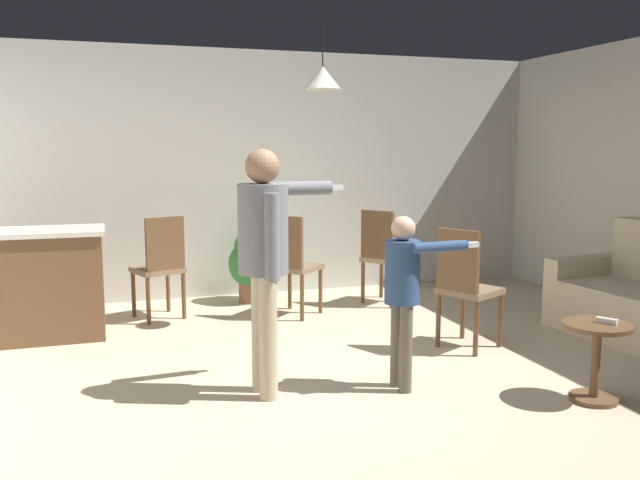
# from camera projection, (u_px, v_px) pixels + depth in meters

# --- Properties ---
(ground) EXTENTS (7.68, 7.68, 0.00)m
(ground) POSITION_uv_depth(u_px,v_px,m) (383.00, 383.00, 4.69)
(ground) COLOR beige
(wall_back) EXTENTS (6.40, 0.10, 2.70)m
(wall_back) POSITION_uv_depth(u_px,v_px,m) (272.00, 174.00, 7.52)
(wall_back) COLOR beige
(wall_back) RESTS_ON ground
(kitchen_counter) EXTENTS (1.26, 0.66, 0.95)m
(kitchen_counter) POSITION_uv_depth(u_px,v_px,m) (30.00, 284.00, 5.73)
(kitchen_counter) COLOR brown
(kitchen_counter) RESTS_ON ground
(side_table_by_couch) EXTENTS (0.44, 0.44, 0.52)m
(side_table_by_couch) POSITION_uv_depth(u_px,v_px,m) (596.00, 352.00, 4.33)
(side_table_by_couch) COLOR brown
(side_table_by_couch) RESTS_ON ground
(person_adult) EXTENTS (0.80, 0.51, 1.64)m
(person_adult) POSITION_uv_depth(u_px,v_px,m) (265.00, 245.00, 4.35)
(person_adult) COLOR tan
(person_adult) RESTS_ON ground
(person_child) EXTENTS (0.63, 0.35, 1.19)m
(person_child) POSITION_uv_depth(u_px,v_px,m) (404.00, 283.00, 4.49)
(person_child) COLOR #60564C
(person_child) RESTS_ON ground
(dining_chair_by_counter) EXTENTS (0.56, 0.56, 1.00)m
(dining_chair_by_counter) POSITION_uv_depth(u_px,v_px,m) (465.00, 284.00, 5.43)
(dining_chair_by_counter) COLOR brown
(dining_chair_by_counter) RESTS_ON ground
(dining_chair_near_wall) EXTENTS (0.53, 0.53, 1.00)m
(dining_chair_near_wall) POSITION_uv_depth(u_px,v_px,m) (161.00, 263.00, 6.38)
(dining_chair_near_wall) COLOR brown
(dining_chair_near_wall) RESTS_ON ground
(dining_chair_centre_back) EXTENTS (0.58, 0.58, 1.00)m
(dining_chair_centre_back) POSITION_uv_depth(u_px,v_px,m) (383.00, 253.00, 7.02)
(dining_chair_centre_back) COLOR brown
(dining_chair_centre_back) RESTS_ON ground
(dining_chair_spare) EXTENTS (0.59, 0.59, 1.00)m
(dining_chair_spare) POSITION_uv_depth(u_px,v_px,m) (292.00, 262.00, 6.49)
(dining_chair_spare) COLOR brown
(dining_chair_spare) RESTS_ON ground
(potted_plant_corner) EXTENTS (0.51, 0.51, 0.78)m
(potted_plant_corner) POSITION_uv_depth(u_px,v_px,m) (252.00, 262.00, 7.13)
(potted_plant_corner) COLOR brown
(potted_plant_corner) RESTS_ON ground
(spare_remote_on_table) EXTENTS (0.10, 0.13, 0.04)m
(spare_remote_on_table) POSITION_uv_depth(u_px,v_px,m) (607.00, 321.00, 4.29)
(spare_remote_on_table) COLOR white
(spare_remote_on_table) RESTS_ON side_table_by_couch
(ceiling_light_pendant) EXTENTS (0.32, 0.32, 0.55)m
(ceiling_light_pendant) POSITION_uv_depth(u_px,v_px,m) (323.00, 77.00, 5.83)
(ceiling_light_pendant) COLOR silver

